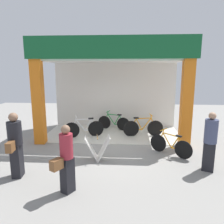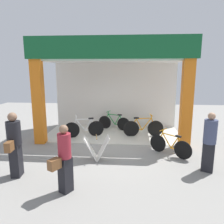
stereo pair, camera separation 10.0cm
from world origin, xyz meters
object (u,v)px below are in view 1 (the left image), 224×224
(pedestrian_1, at_px, (15,144))
(bicycle_inside_0, at_px, (84,129))
(pedestrian_2, at_px, (210,141))
(bicycle_inside_1, at_px, (143,128))
(sandwich_board_sign, at_px, (97,148))
(bicycle_inside_2, at_px, (114,123))
(bicycle_parked_0, at_px, (170,145))
(pedestrian_3, at_px, (66,159))

(pedestrian_1, bearing_deg, bicycle_inside_0, 72.50)
(pedestrian_1, relative_size, pedestrian_2, 1.03)
(bicycle_inside_0, height_order, bicycle_inside_1, bicycle_inside_1)
(pedestrian_2, bearing_deg, sandwich_board_sign, 170.62)
(bicycle_inside_0, xyz_separation_m, bicycle_inside_2, (1.21, 1.24, -0.02))
(bicycle_parked_0, relative_size, pedestrian_1, 0.69)
(sandwich_board_sign, relative_size, pedestrian_2, 0.51)
(bicycle_inside_2, xyz_separation_m, bicycle_parked_0, (2.10, -2.97, -0.01))
(bicycle_inside_0, height_order, pedestrian_1, pedestrian_1)
(bicycle_inside_1, height_order, bicycle_inside_2, bicycle_inside_1)
(bicycle_parked_0, bearing_deg, bicycle_inside_1, 110.79)
(bicycle_inside_1, relative_size, pedestrian_3, 1.06)
(bicycle_parked_0, height_order, pedestrian_2, pedestrian_2)
(bicycle_inside_1, distance_m, pedestrian_3, 4.99)
(bicycle_inside_2, xyz_separation_m, pedestrian_3, (-0.79, -5.44, 0.48))
(sandwich_board_sign, bearing_deg, bicycle_inside_2, 84.85)
(bicycle_inside_0, distance_m, sandwich_board_sign, 2.45)
(bicycle_parked_0, relative_size, sandwich_board_sign, 1.39)
(bicycle_inside_0, relative_size, bicycle_inside_1, 0.94)
(bicycle_inside_1, height_order, pedestrian_3, pedestrian_3)
(bicycle_inside_0, relative_size, bicycle_parked_0, 1.35)
(bicycle_parked_0, distance_m, sandwich_board_sign, 2.48)
(bicycle_inside_2, relative_size, bicycle_parked_0, 1.27)
(bicycle_inside_1, xyz_separation_m, sandwich_board_sign, (-1.64, -2.59, 0.00))
(pedestrian_2, bearing_deg, bicycle_inside_2, 126.02)
(bicycle_parked_0, xyz_separation_m, pedestrian_3, (-2.89, -2.46, 0.49))
(pedestrian_3, bearing_deg, bicycle_inside_1, 64.85)
(bicycle_inside_1, xyz_separation_m, pedestrian_2, (1.63, -3.13, 0.50))
(bicycle_inside_0, height_order, sandwich_board_sign, bicycle_inside_0)
(bicycle_inside_0, height_order, pedestrian_3, pedestrian_3)
(bicycle_inside_2, distance_m, bicycle_parked_0, 3.64)
(sandwich_board_sign, bearing_deg, bicycle_parked_0, 12.85)
(bicycle_inside_1, bearing_deg, pedestrian_3, -115.15)
(sandwich_board_sign, height_order, pedestrian_1, pedestrian_1)
(sandwich_board_sign, bearing_deg, pedestrian_2, -9.38)
(bicycle_inside_0, height_order, pedestrian_2, pedestrian_2)
(bicycle_parked_0, distance_m, pedestrian_3, 3.83)
(bicycle_parked_0, distance_m, pedestrian_1, 4.82)
(bicycle_inside_1, relative_size, pedestrian_1, 0.98)
(pedestrian_1, height_order, pedestrian_2, pedestrian_1)
(bicycle_inside_1, bearing_deg, bicycle_parked_0, -69.21)
(bicycle_inside_1, distance_m, sandwich_board_sign, 3.06)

